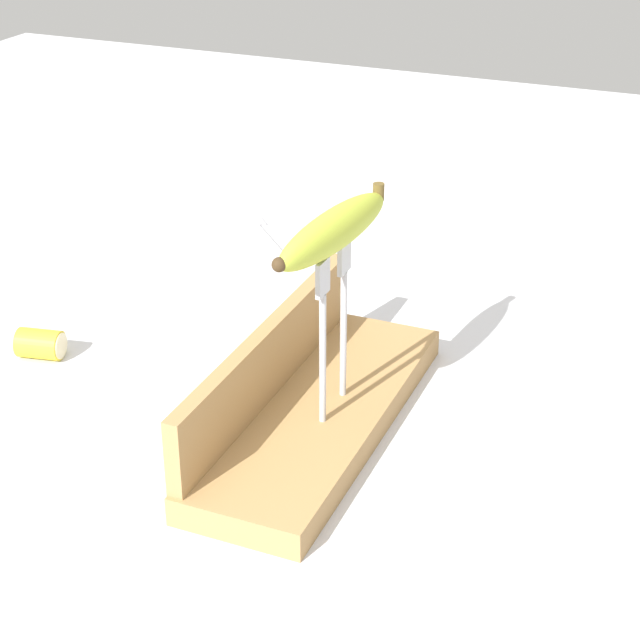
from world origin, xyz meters
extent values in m
plane|color=silver|center=(0.00, 0.00, 0.00)|extent=(3.00, 3.00, 0.00)
cube|color=#A87F4C|center=(0.00, 0.00, 0.02)|extent=(0.41, 0.14, 0.03)
cube|color=#A87F4C|center=(0.00, 0.06, 0.07)|extent=(0.41, 0.02, 0.08)
cylinder|color=#B2B2B7|center=(-0.03, -0.01, 0.10)|extent=(0.01, 0.01, 0.14)
cube|color=#B2B2B7|center=(-0.03, -0.01, 0.19)|extent=(0.03, 0.00, 0.04)
cylinder|color=#B2B2B7|center=(0.03, -0.01, 0.10)|extent=(0.01, 0.01, 0.14)
cube|color=#B2B2B7|center=(0.03, -0.01, 0.19)|extent=(0.03, 0.00, 0.04)
ellipsoid|color=#B2C138|center=(0.00, -0.01, 0.23)|extent=(0.20, 0.06, 0.04)
cylinder|color=brown|center=(0.09, -0.03, 0.24)|extent=(0.01, 0.01, 0.02)
sphere|color=#3F2D19|center=(-0.09, 0.00, 0.23)|extent=(0.01, 0.01, 0.01)
cylinder|color=#B2B2B7|center=(0.44, 0.26, 0.00)|extent=(0.11, 0.10, 0.01)
cube|color=#B2B2B7|center=(0.50, 0.32, 0.00)|extent=(0.04, 0.04, 0.01)
cylinder|color=yellow|center=(0.01, 0.37, 0.02)|extent=(0.05, 0.06, 0.04)
cylinder|color=beige|center=(0.02, 0.34, 0.02)|extent=(0.03, 0.01, 0.03)
camera|label=1|loc=(-0.87, -0.37, 0.62)|focal=59.16mm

